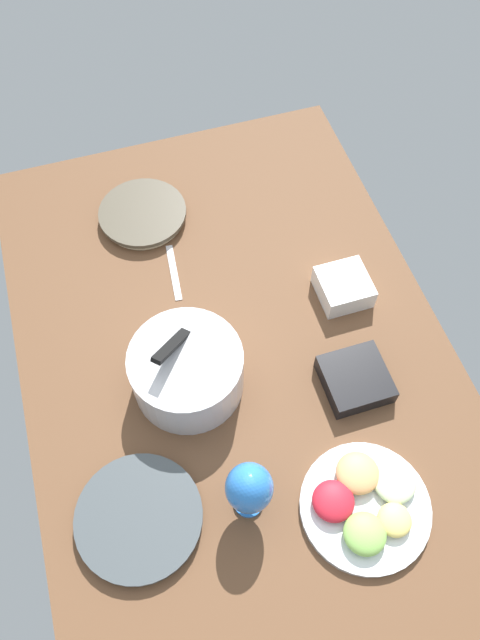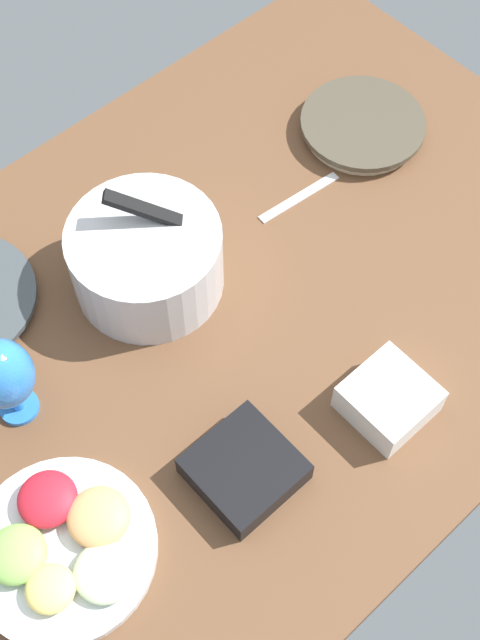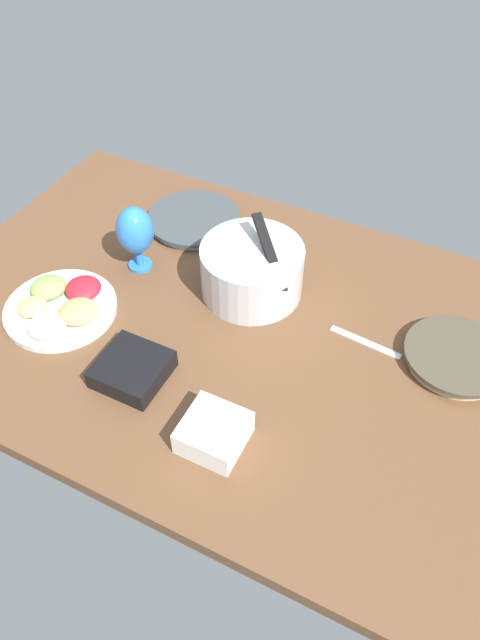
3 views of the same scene
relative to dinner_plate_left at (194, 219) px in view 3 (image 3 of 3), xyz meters
The scene contains 9 objects.
ground_plane 43.25cm from the dinner_plate_left, 46.52° to the right, with size 160.00×104.00×4.00cm, color brown.
dinner_plate_left is the anchor object (origin of this frame).
dinner_plate_right 82.80cm from the dinner_plate_left, 13.19° to the right, with size 24.47×24.47×3.17cm.
mixing_bowl 33.57cm from the dinner_plate_left, 33.40° to the right, with size 26.14×26.14×20.08cm.
fruit_platter 48.07cm from the dinner_plate_left, 103.98° to the right, with size 28.14×28.14×5.59cm.
hurricane_glass_blue 25.68cm from the dinner_plate_left, 98.86° to the right, with size 9.80×9.80×18.98cm.
square_bowl_black 58.08cm from the dinner_plate_left, 74.23° to the right, with size 14.92×14.92×4.86cm.
square_bowl_white 74.73cm from the dinner_plate_left, 57.23° to the right, with size 12.65×12.65×6.31cm.
fork_by_right_plate 64.10cm from the dinner_plate_left, 20.56° to the right, with size 18.00×1.80×0.60cm, color silver.
Camera 3 is at (45.18, -88.56, 106.68)cm, focal length 33.14 mm.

